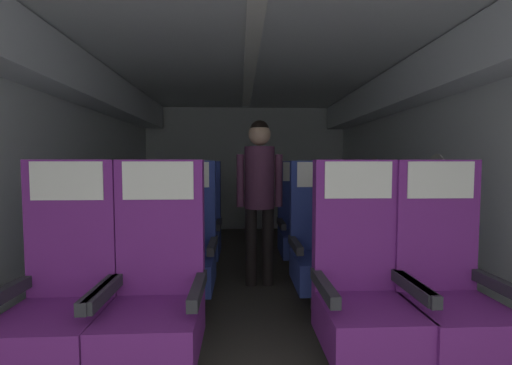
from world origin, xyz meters
name	(u,v)px	position (x,y,z in m)	size (l,w,h in m)	color
ground	(252,291)	(0.00, 2.81, -0.01)	(3.68, 6.03, 0.02)	#3D3833
fuselage_shell	(251,122)	(0.00, 3.08, 1.55)	(3.56, 5.68, 2.16)	silver
seat_a_left_window	(62,297)	(-0.99, 1.52, 0.48)	(0.49, 0.49, 1.17)	#38383D
seat_a_left_aisle	(156,295)	(-0.53, 1.53, 0.48)	(0.49, 0.49, 1.17)	#38383D
seat_a_right_aisle	(447,290)	(0.99, 1.52, 0.48)	(0.49, 0.49, 1.17)	#38383D
seat_a_right_window	(362,290)	(0.54, 1.54, 0.48)	(0.49, 0.49, 1.17)	#38383D
seat_b_left_window	(123,251)	(-1.00, 2.40, 0.48)	(0.49, 0.49, 1.17)	#38383D
seat_b_left_aisle	(185,250)	(-0.53, 2.40, 0.48)	(0.49, 0.49, 1.17)	#38383D
seat_b_right_aisle	(378,247)	(0.99, 2.40, 0.48)	(0.49, 0.49, 1.17)	#38383D
seat_b_right_window	(322,249)	(0.54, 2.39, 0.48)	(0.49, 0.49, 1.17)	#38383D
seat_c_left_window	(153,228)	(-0.99, 3.27, 0.48)	(0.49, 0.49, 1.17)	#38383D
seat_c_left_aisle	(198,228)	(-0.54, 3.26, 0.48)	(0.49, 0.49, 1.17)	#38383D
seat_c_right_aisle	(346,227)	(1.00, 3.25, 0.48)	(0.49, 0.49, 1.17)	#38383D
seat_c_right_window	(301,227)	(0.54, 3.27, 0.48)	(0.49, 0.49, 1.17)	#38383D
flight_attendant	(260,185)	(0.08, 2.95, 0.95)	(0.43, 0.28, 1.55)	black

